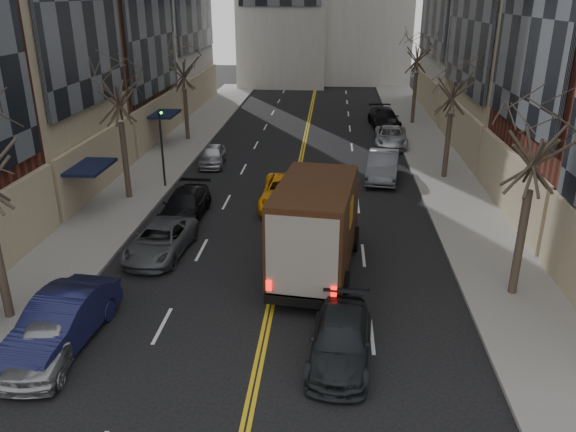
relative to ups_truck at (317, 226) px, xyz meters
name	(u,v)px	position (x,y,z in m)	size (l,w,h in m)	color
sidewalk_left	(163,162)	(-10.53, 14.66, -1.89)	(4.00, 66.00, 0.15)	slate
sidewalk_right	(441,168)	(7.47, 14.66, -1.89)	(4.00, 66.00, 0.15)	slate
tree_lf_mid	(116,75)	(-10.33, 7.66, 4.63)	(3.20, 3.20, 8.91)	#382D23
tree_lf_far	(183,58)	(-10.33, 20.66, 4.06)	(3.20, 3.20, 8.12)	#382D23
tree_rt_near	(540,123)	(7.27, -1.34, 4.49)	(3.20, 3.20, 8.71)	#382D23
tree_rt_mid	(455,74)	(7.27, 12.66, 4.20)	(3.20, 3.20, 8.32)	#382D23
tree_rt_far	(419,41)	(7.27, 27.66, 4.77)	(3.20, 3.20, 9.11)	#382D23
traffic_signal	(161,140)	(-8.92, 9.66, 0.85)	(0.29, 0.26, 4.70)	black
ups_truck	(317,226)	(0.00, 0.00, 0.00)	(3.56, 7.39, 3.90)	black
observer_sedan	(341,340)	(0.93, -5.67, -1.32)	(2.19, 4.60, 1.29)	black
taxi	(286,192)	(-1.83, 7.36, -1.23)	(2.45, 5.32, 1.48)	#FFA40A
pedestrian	(282,199)	(-1.86, 5.79, -1.01)	(0.70, 0.46, 1.91)	black
parked_lf_a	(49,340)	(-7.83, -6.44, -1.26)	(1.67, 4.15, 1.41)	#9EA1A6
parked_lf_b	(62,321)	(-7.83, -5.55, -1.15)	(1.73, 4.97, 1.64)	#111336
parked_lf_c	(161,240)	(-6.63, 1.10, -1.32)	(2.14, 4.63, 1.29)	#484B4F
parked_lf_d	(185,205)	(-6.63, 5.25, -1.28)	(1.91, 4.70, 1.37)	black
parked_lf_e	(213,155)	(-7.14, 14.46, -1.32)	(1.52, 3.77, 1.29)	#A5A7AD
parked_rt_a	(383,166)	(3.57, 12.34, -1.15)	(1.73, 4.96, 1.63)	#515459
parked_rt_b	(391,137)	(4.77, 20.19, -1.28)	(2.29, 4.97, 1.38)	#B0B3B8
parked_rt_c	(384,118)	(4.77, 26.30, -1.20)	(2.16, 5.32, 1.54)	black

